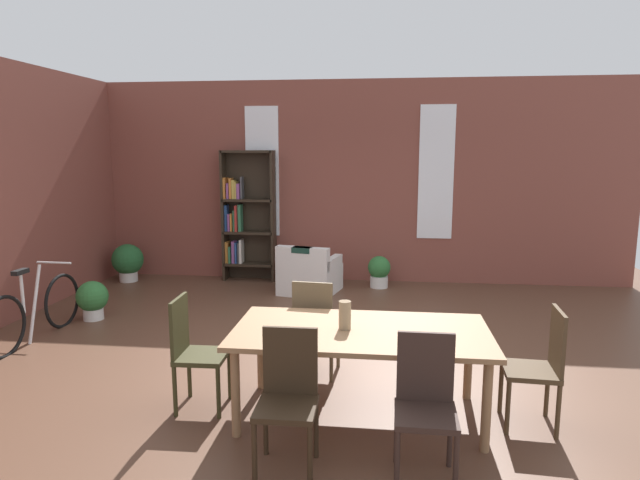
# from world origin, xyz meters

# --- Properties ---
(ground_plane) EXTENTS (10.46, 10.46, 0.00)m
(ground_plane) POSITION_xyz_m (0.00, 0.00, 0.00)
(ground_plane) COLOR brown
(back_wall_brick) EXTENTS (9.05, 0.12, 3.25)m
(back_wall_brick) POSITION_xyz_m (0.00, 3.62, 1.63)
(back_wall_brick) COLOR brown
(back_wall_brick) RESTS_ON ground
(window_pane_0) EXTENTS (0.55, 0.02, 2.12)m
(window_pane_0) POSITION_xyz_m (-1.41, 3.55, 1.79)
(window_pane_0) COLOR white
(window_pane_1) EXTENTS (0.55, 0.02, 2.12)m
(window_pane_1) POSITION_xyz_m (1.41, 3.55, 1.79)
(window_pane_1) COLOR white
(dining_table) EXTENTS (2.03, 1.05, 0.74)m
(dining_table) POSITION_xyz_m (0.43, -1.13, 0.67)
(dining_table) COLOR #8D6645
(dining_table) RESTS_ON ground
(vase_on_table) EXTENTS (0.10, 0.10, 0.23)m
(vase_on_table) POSITION_xyz_m (0.30, -1.13, 0.85)
(vase_on_table) COLOR #998466
(vase_on_table) RESTS_ON dining_table
(tealight_candle_0) EXTENTS (0.04, 0.04, 0.04)m
(tealight_candle_0) POSITION_xyz_m (0.92, -1.34, 0.75)
(tealight_candle_0) COLOR silver
(tealight_candle_0) RESTS_ON dining_table
(dining_chair_head_left) EXTENTS (0.41, 0.41, 0.95)m
(dining_chair_head_left) POSITION_xyz_m (-0.96, -1.13, 0.51)
(dining_chair_head_left) COLOR #343119
(dining_chair_head_left) RESTS_ON ground
(dining_chair_near_right) EXTENTS (0.41, 0.41, 0.95)m
(dining_chair_near_right) POSITION_xyz_m (0.88, -1.89, 0.51)
(dining_chair_near_right) COLOR #31211C
(dining_chair_near_right) RESTS_ON ground
(dining_chair_near_left) EXTENTS (0.40, 0.40, 0.95)m
(dining_chair_near_left) POSITION_xyz_m (-0.03, -1.89, 0.51)
(dining_chair_near_left) COLOR #2F2114
(dining_chair_near_left) RESTS_ON ground
(dining_chair_head_right) EXTENTS (0.42, 0.42, 0.95)m
(dining_chair_head_right) POSITION_xyz_m (1.82, -1.14, 0.51)
(dining_chair_head_right) COLOR #473521
(dining_chair_head_right) RESTS_ON ground
(dining_chair_far_left) EXTENTS (0.44, 0.44, 0.95)m
(dining_chair_far_left) POSITION_xyz_m (-0.04, -0.38, 0.51)
(dining_chair_far_left) COLOR brown
(dining_chair_far_left) RESTS_ON ground
(bookshelf_tall) EXTENTS (0.86, 0.28, 2.14)m
(bookshelf_tall) POSITION_xyz_m (-1.68, 3.39, 1.06)
(bookshelf_tall) COLOR #2D2319
(bookshelf_tall) RESTS_ON ground
(armchair_white) EXTENTS (0.96, 0.96, 0.75)m
(armchair_white) POSITION_xyz_m (-0.51, 2.66, 0.28)
(armchair_white) COLOR silver
(armchair_white) RESTS_ON ground
(bicycle_second) EXTENTS (0.44, 1.69, 0.88)m
(bicycle_second) POSITION_xyz_m (-3.32, 0.24, 0.34)
(bicycle_second) COLOR black
(bicycle_second) RESTS_ON ground
(potted_plant_by_shelf) EXTENTS (0.51, 0.51, 0.62)m
(potted_plant_by_shelf) POSITION_xyz_m (-3.58, 3.04, 0.34)
(potted_plant_by_shelf) COLOR silver
(potted_plant_by_shelf) RESTS_ON ground
(potted_plant_corner) EXTENTS (0.39, 0.39, 0.50)m
(potted_plant_corner) POSITION_xyz_m (-3.08, 1.03, 0.27)
(potted_plant_corner) COLOR silver
(potted_plant_corner) RESTS_ON ground
(potted_plant_window) EXTENTS (0.36, 0.36, 0.50)m
(potted_plant_window) POSITION_xyz_m (0.54, 3.12, 0.27)
(potted_plant_window) COLOR silver
(potted_plant_window) RESTS_ON ground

